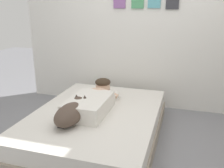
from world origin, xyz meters
TOP-DOWN VIEW (x-y plane):
  - ground_plane at (0.00, 0.00)m, footprint 11.63×11.63m
  - back_wall at (-0.00, 1.42)m, footprint 3.81×0.12m
  - bed at (-0.34, 0.22)m, footprint 1.41×1.93m
  - pillow at (-0.46, 0.70)m, footprint 0.52×0.32m
  - person_lying at (-0.40, 0.29)m, footprint 0.43×0.92m
  - dog at (-0.49, -0.11)m, footprint 0.26×0.57m
  - coffee_cup at (-0.24, 0.63)m, footprint 0.13×0.09m
  - cell_phone at (-0.53, -0.21)m, footprint 0.07×0.14m

SIDE VIEW (x-z plane):
  - ground_plane at x=0.00m, z-range 0.00..0.00m
  - bed at x=-0.34m, z-range 0.00..0.33m
  - cell_phone at x=-0.53m, z-range 0.33..0.34m
  - coffee_cup at x=-0.24m, z-range 0.33..0.41m
  - pillow at x=-0.46m, z-range 0.33..0.44m
  - dog at x=-0.49m, z-range 0.33..0.55m
  - person_lying at x=-0.40m, z-range 0.31..0.58m
  - back_wall at x=0.00m, z-range 0.00..2.50m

